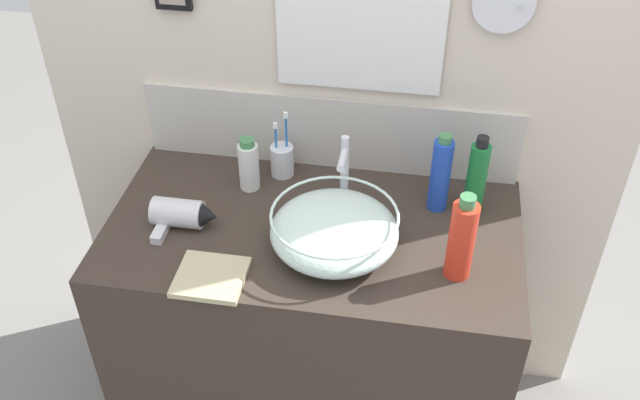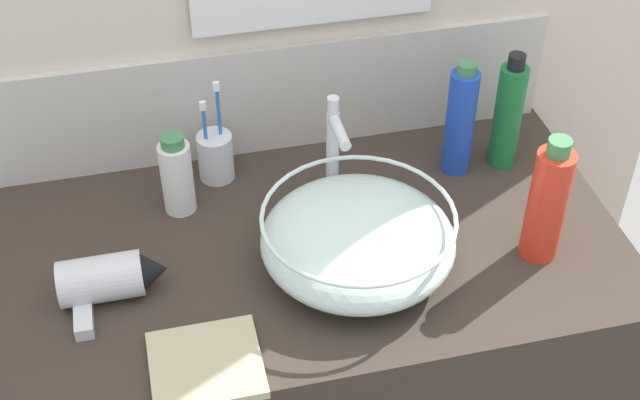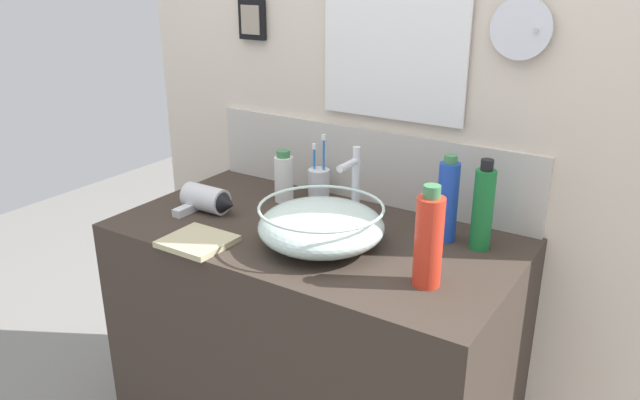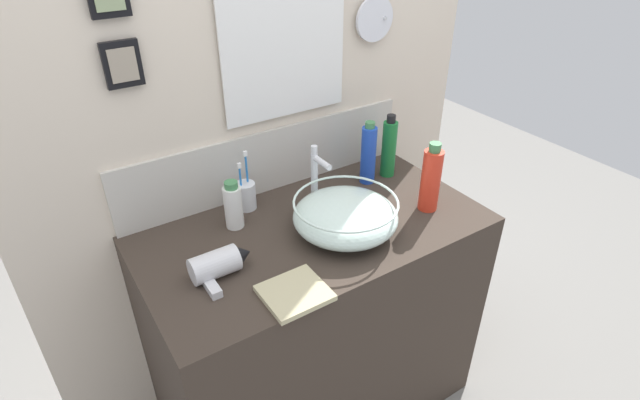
{
  "view_description": "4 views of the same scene",
  "coord_description": "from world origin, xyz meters",
  "px_view_note": "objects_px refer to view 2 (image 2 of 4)",
  "views": [
    {
      "loc": [
        0.27,
        -1.46,
        2.15
      ],
      "look_at": [
        0.02,
        0.0,
        0.97
      ],
      "focal_mm": 40.0,
      "sensor_mm": 36.0,
      "label": 1
    },
    {
      "loc": [
        -0.25,
        -1.14,
        1.97
      ],
      "look_at": [
        0.02,
        0.0,
        0.97
      ],
      "focal_mm": 50.0,
      "sensor_mm": 36.0,
      "label": 2
    },
    {
      "loc": [
        0.89,
        -1.34,
        1.58
      ],
      "look_at": [
        0.02,
        0.0,
        0.97
      ],
      "focal_mm": 35.0,
      "sensor_mm": 36.0,
      "label": 3
    },
    {
      "loc": [
        -0.72,
        -1.13,
        1.81
      ],
      "look_at": [
        0.02,
        0.0,
        0.97
      ],
      "focal_mm": 28.0,
      "sensor_mm": 36.0,
      "label": 4
    }
  ],
  "objects_px": {
    "hair_drier": "(110,279)",
    "shampoo_bottle": "(508,114)",
    "spray_bottle": "(177,175)",
    "glass_bowl_sink": "(358,239)",
    "hand_towel": "(206,365)",
    "faucet": "(334,148)",
    "toothbrush_cup": "(216,156)",
    "lotion_bottle": "(460,121)",
    "soap_dispenser": "(547,203)"
  },
  "relations": [
    {
      "from": "glass_bowl_sink",
      "to": "hand_towel",
      "type": "xyz_separation_m",
      "value": [
        -0.29,
        -0.17,
        -0.05
      ]
    },
    {
      "from": "faucet",
      "to": "shampoo_bottle",
      "type": "relative_size",
      "value": 0.94
    },
    {
      "from": "spray_bottle",
      "to": "hair_drier",
      "type": "bearing_deg",
      "value": -124.68
    },
    {
      "from": "soap_dispenser",
      "to": "hand_towel",
      "type": "relative_size",
      "value": 1.43
    },
    {
      "from": "toothbrush_cup",
      "to": "lotion_bottle",
      "type": "distance_m",
      "value": 0.48
    },
    {
      "from": "shampoo_bottle",
      "to": "faucet",
      "type": "bearing_deg",
      "value": -172.31
    },
    {
      "from": "glass_bowl_sink",
      "to": "hand_towel",
      "type": "distance_m",
      "value": 0.34
    },
    {
      "from": "faucet",
      "to": "hand_towel",
      "type": "bearing_deg",
      "value": -130.35
    },
    {
      "from": "toothbrush_cup",
      "to": "soap_dispenser",
      "type": "relative_size",
      "value": 0.86
    },
    {
      "from": "shampoo_bottle",
      "to": "glass_bowl_sink",
      "type": "bearing_deg",
      "value": -148.38
    },
    {
      "from": "toothbrush_cup",
      "to": "spray_bottle",
      "type": "distance_m",
      "value": 0.12
    },
    {
      "from": "faucet",
      "to": "shampoo_bottle",
      "type": "xyz_separation_m",
      "value": [
        0.36,
        0.05,
        -0.02
      ]
    },
    {
      "from": "shampoo_bottle",
      "to": "lotion_bottle",
      "type": "distance_m",
      "value": 0.1
    },
    {
      "from": "glass_bowl_sink",
      "to": "spray_bottle",
      "type": "distance_m",
      "value": 0.36
    },
    {
      "from": "faucet",
      "to": "hand_towel",
      "type": "height_order",
      "value": "faucet"
    },
    {
      "from": "lotion_bottle",
      "to": "spray_bottle",
      "type": "bearing_deg",
      "value": 179.67
    },
    {
      "from": "hair_drier",
      "to": "spray_bottle",
      "type": "bearing_deg",
      "value": 55.32
    },
    {
      "from": "faucet",
      "to": "hair_drier",
      "type": "height_order",
      "value": "faucet"
    },
    {
      "from": "shampoo_bottle",
      "to": "hair_drier",
      "type": "bearing_deg",
      "value": -165.85
    },
    {
      "from": "glass_bowl_sink",
      "to": "toothbrush_cup",
      "type": "bearing_deg",
      "value": 123.83
    },
    {
      "from": "hair_drier",
      "to": "toothbrush_cup",
      "type": "distance_m",
      "value": 0.35
    },
    {
      "from": "soap_dispenser",
      "to": "lotion_bottle",
      "type": "relative_size",
      "value": 1.03
    },
    {
      "from": "glass_bowl_sink",
      "to": "toothbrush_cup",
      "type": "distance_m",
      "value": 0.36
    },
    {
      "from": "soap_dispenser",
      "to": "faucet",
      "type": "bearing_deg",
      "value": 146.25
    },
    {
      "from": "hand_towel",
      "to": "glass_bowl_sink",
      "type": "bearing_deg",
      "value": 30.15
    },
    {
      "from": "toothbrush_cup",
      "to": "lotion_bottle",
      "type": "bearing_deg",
      "value": -10.02
    },
    {
      "from": "spray_bottle",
      "to": "toothbrush_cup",
      "type": "bearing_deg",
      "value": 44.37
    },
    {
      "from": "hair_drier",
      "to": "hand_towel",
      "type": "distance_m",
      "value": 0.24
    },
    {
      "from": "faucet",
      "to": "lotion_bottle",
      "type": "bearing_deg",
      "value": 10.58
    },
    {
      "from": "spray_bottle",
      "to": "hand_towel",
      "type": "relative_size",
      "value": 0.96
    },
    {
      "from": "faucet",
      "to": "hair_drier",
      "type": "xyz_separation_m",
      "value": [
        -0.42,
        -0.15,
        -0.09
      ]
    },
    {
      "from": "shampoo_bottle",
      "to": "soap_dispenser",
      "type": "xyz_separation_m",
      "value": [
        -0.04,
        -0.26,
        0.0
      ]
    },
    {
      "from": "toothbrush_cup",
      "to": "lotion_bottle",
      "type": "xyz_separation_m",
      "value": [
        0.46,
        -0.08,
        0.06
      ]
    },
    {
      "from": "glass_bowl_sink",
      "to": "shampoo_bottle",
      "type": "relative_size",
      "value": 1.37
    },
    {
      "from": "hair_drier",
      "to": "lotion_bottle",
      "type": "distance_m",
      "value": 0.71
    },
    {
      "from": "glass_bowl_sink",
      "to": "lotion_bottle",
      "type": "distance_m",
      "value": 0.35
    },
    {
      "from": "shampoo_bottle",
      "to": "hand_towel",
      "type": "bearing_deg",
      "value": -149.03
    },
    {
      "from": "toothbrush_cup",
      "to": "hand_towel",
      "type": "distance_m",
      "value": 0.48
    },
    {
      "from": "glass_bowl_sink",
      "to": "hair_drier",
      "type": "xyz_separation_m",
      "value": [
        -0.42,
        0.02,
        -0.02
      ]
    },
    {
      "from": "glass_bowl_sink",
      "to": "toothbrush_cup",
      "type": "xyz_separation_m",
      "value": [
        -0.2,
        0.3,
        -0.01
      ]
    },
    {
      "from": "hair_drier",
      "to": "toothbrush_cup",
      "type": "xyz_separation_m",
      "value": [
        0.22,
        0.28,
        0.01
      ]
    },
    {
      "from": "glass_bowl_sink",
      "to": "shampoo_bottle",
      "type": "height_order",
      "value": "shampoo_bottle"
    },
    {
      "from": "faucet",
      "to": "glass_bowl_sink",
      "type": "bearing_deg",
      "value": -90.0
    },
    {
      "from": "hair_drier",
      "to": "hand_towel",
      "type": "height_order",
      "value": "hair_drier"
    },
    {
      "from": "shampoo_bottle",
      "to": "spray_bottle",
      "type": "distance_m",
      "value": 0.64
    },
    {
      "from": "hair_drier",
      "to": "shampoo_bottle",
      "type": "bearing_deg",
      "value": 14.15
    },
    {
      "from": "shampoo_bottle",
      "to": "soap_dispenser",
      "type": "bearing_deg",
      "value": -98.03
    },
    {
      "from": "lotion_bottle",
      "to": "spray_bottle",
      "type": "distance_m",
      "value": 0.55
    },
    {
      "from": "soap_dispenser",
      "to": "spray_bottle",
      "type": "xyz_separation_m",
      "value": [
        -0.6,
        0.27,
        -0.04
      ]
    },
    {
      "from": "hair_drier",
      "to": "lotion_bottle",
      "type": "xyz_separation_m",
      "value": [
        0.68,
        0.2,
        0.08
      ]
    }
  ]
}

